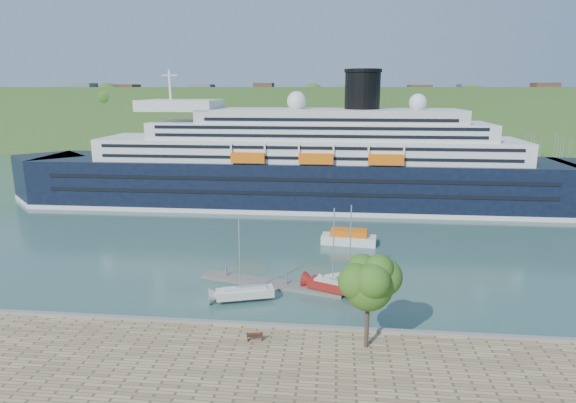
# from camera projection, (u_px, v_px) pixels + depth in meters

# --- Properties ---
(ground) EXTENTS (400.00, 400.00, 0.00)m
(ground) POSITION_uv_depth(u_px,v_px,m) (259.00, 334.00, 47.55)
(ground) COLOR #305650
(ground) RESTS_ON ground
(far_hillside) EXTENTS (400.00, 50.00, 24.00)m
(far_hillside) POSITION_uv_depth(u_px,v_px,m) (319.00, 119.00, 185.13)
(far_hillside) COLOR #2E5522
(far_hillside) RESTS_ON ground
(quay_coping) EXTENTS (220.00, 0.50, 0.30)m
(quay_coping) POSITION_uv_depth(u_px,v_px,m) (258.00, 324.00, 47.10)
(quay_coping) COLOR slate
(quay_coping) RESTS_ON promenade
(cruise_ship) EXTENTS (122.02, 18.48, 27.38)m
(cruise_ship) POSITION_uv_depth(u_px,v_px,m) (297.00, 139.00, 96.84)
(cruise_ship) COLOR black
(cruise_ship) RESTS_ON ground
(park_bench) EXTENTS (1.65, 0.91, 1.00)m
(park_bench) POSITION_uv_depth(u_px,v_px,m) (255.00, 335.00, 44.34)
(park_bench) COLOR #472114
(park_bench) RESTS_ON promenade
(promenade_tree) EXTENTS (5.75, 5.75, 9.52)m
(promenade_tree) POSITION_uv_depth(u_px,v_px,m) (368.00, 298.00, 42.24)
(promenade_tree) COLOR #2C5A17
(promenade_tree) RESTS_ON promenade
(floating_pontoon) EXTENTS (18.38, 6.66, 0.41)m
(floating_pontoon) POSITION_uv_depth(u_px,v_px,m) (271.00, 283.00, 59.33)
(floating_pontoon) COLOR slate
(floating_pontoon) RESTS_ON ground
(sailboat_white_near) EXTENTS (7.51, 4.06, 9.34)m
(sailboat_white_near) POSITION_uv_depth(u_px,v_px,m) (244.00, 262.00, 53.93)
(sailboat_white_near) COLOR silver
(sailboat_white_near) RESTS_ON ground
(sailboat_red) EXTENTS (7.92, 4.98, 9.94)m
(sailboat_red) POSITION_uv_depth(u_px,v_px,m) (338.00, 255.00, 55.52)
(sailboat_red) COLOR maroon
(sailboat_red) RESTS_ON ground
(sailboat_white_far) EXTENTS (7.85, 4.70, 9.81)m
(sailboat_white_far) POSITION_uv_depth(u_px,v_px,m) (354.00, 248.00, 57.97)
(sailboat_white_far) COLOR silver
(sailboat_white_far) RESTS_ON ground
(tender_launch) EXTENTS (8.74, 3.79, 2.34)m
(tender_launch) POSITION_uv_depth(u_px,v_px,m) (349.00, 237.00, 74.76)
(tender_launch) COLOR orange
(tender_launch) RESTS_ON ground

